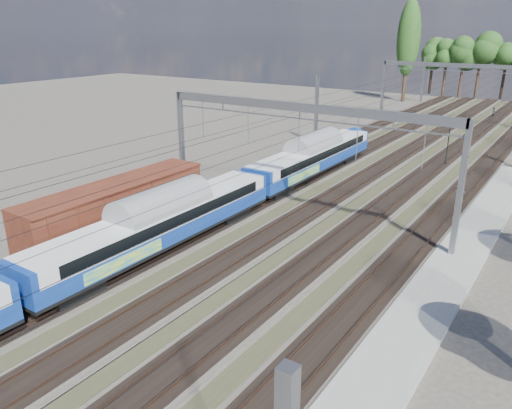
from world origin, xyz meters
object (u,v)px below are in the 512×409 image
Objects in this scene: freight_boxcar at (117,205)px; worker at (493,113)px; signal_near at (449,137)px; emu_train at (157,218)px.

worker is at bearing 79.02° from freight_boxcar.
worker is 0.35× the size of signal_near.
freight_boxcar is (-4.50, 0.68, -0.25)m from emu_train.
freight_boxcar is 68.25m from worker.
freight_boxcar is at bearing -97.72° from signal_near.
freight_boxcar is 35.33m from signal_near.
worker is (8.49, 67.67, -1.69)m from emu_train.
signal_near reaches higher than emu_train.
emu_train is at bearing -90.39° from signal_near.
signal_near is at bearing -165.67° from worker.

